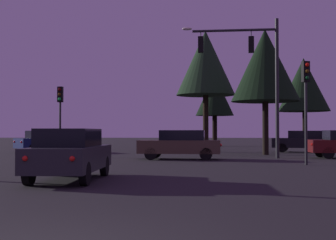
% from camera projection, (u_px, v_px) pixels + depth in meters
% --- Properties ---
extents(ground_plane, '(168.00, 168.00, 0.00)m').
position_uv_depth(ground_plane, '(166.00, 154.00, 29.65)').
color(ground_plane, black).
rests_on(ground_plane, ground).
extents(traffic_signal_mast_arm, '(5.29, 0.57, 7.64)m').
position_uv_depth(traffic_signal_mast_arm, '(252.00, 64.00, 24.95)').
color(traffic_signal_mast_arm, '#232326').
rests_on(traffic_signal_mast_arm, ground).
extents(traffic_light_corner_left, '(0.31, 0.36, 4.06)m').
position_uv_depth(traffic_light_corner_left, '(60.00, 107.00, 26.29)').
color(traffic_light_corner_left, '#232326').
rests_on(traffic_light_corner_left, ground).
extents(traffic_light_corner_right, '(0.35, 0.38, 4.50)m').
position_uv_depth(traffic_light_corner_right, '(306.00, 92.00, 19.67)').
color(traffic_light_corner_right, '#232326').
rests_on(traffic_light_corner_right, ground).
extents(car_nearside_lane, '(1.73, 4.26, 1.52)m').
position_uv_depth(car_nearside_lane, '(70.00, 153.00, 13.39)').
color(car_nearside_lane, '#232328').
rests_on(car_nearside_lane, ground).
extents(car_crossing_left, '(4.39, 2.10, 1.52)m').
position_uv_depth(car_crossing_left, '(180.00, 144.00, 23.72)').
color(car_crossing_left, '#473828').
rests_on(car_crossing_left, ground).
extents(car_far_lane, '(4.20, 4.05, 1.52)m').
position_uv_depth(car_far_lane, '(46.00, 141.00, 31.69)').
color(car_far_lane, '#0F1947').
rests_on(car_far_lane, ground).
extents(car_parked_lot, '(4.54, 2.87, 1.52)m').
position_uv_depth(car_parked_lot, '(304.00, 141.00, 32.14)').
color(car_parked_lot, black).
rests_on(car_parked_lot, ground).
extents(tree_behind_sign, '(5.00, 5.00, 8.69)m').
position_uv_depth(tree_behind_sign, '(304.00, 85.00, 44.47)').
color(tree_behind_sign, black).
rests_on(tree_behind_sign, ground).
extents(tree_left_far, '(3.83, 3.83, 7.23)m').
position_uv_depth(tree_left_far, '(215.00, 95.00, 45.66)').
color(tree_left_far, black).
rests_on(tree_left_far, ground).
extents(tree_center_horizon, '(4.22, 4.22, 8.74)m').
position_uv_depth(tree_center_horizon, '(206.00, 63.00, 32.61)').
color(tree_center_horizon, black).
rests_on(tree_center_horizon, ground).
extents(tree_right_cluster, '(4.29, 4.29, 7.95)m').
position_uv_depth(tree_right_cluster, '(265.00, 65.00, 28.56)').
color(tree_right_cluster, black).
rests_on(tree_right_cluster, ground).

